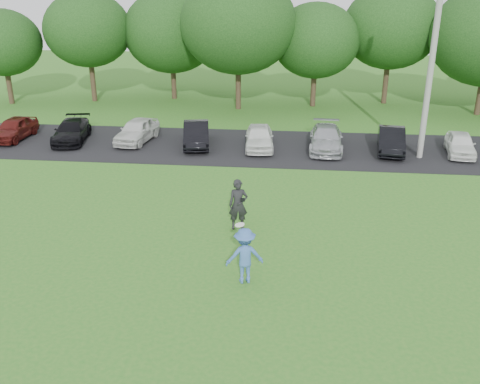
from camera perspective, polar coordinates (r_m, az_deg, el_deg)
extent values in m
plane|color=#2B7220|center=(16.09, -1.31, -8.97)|extent=(100.00, 100.00, 0.00)
cube|color=black|center=(27.99, 2.02, 4.81)|extent=(32.00, 6.50, 0.03)
cylinder|color=gray|center=(26.73, 19.86, 13.56)|extent=(0.28, 0.28, 9.87)
imported|color=#3E66AE|center=(15.43, 0.50, -6.81)|extent=(1.22, 0.89, 1.69)
cylinder|color=white|center=(14.79, -0.03, -3.52)|extent=(0.27, 0.27, 0.08)
imported|color=black|center=(18.58, -0.19, -1.36)|extent=(0.72, 0.52, 1.82)
cube|color=black|center=(18.30, 0.31, -0.84)|extent=(0.15, 0.12, 0.10)
imported|color=#551512|center=(31.69, -22.95, 6.27)|extent=(1.49, 3.51, 1.18)
imported|color=black|center=(30.21, -17.53, 6.22)|extent=(2.17, 4.05, 1.12)
imported|color=silver|center=(29.23, -10.94, 6.46)|extent=(1.95, 3.79, 1.23)
imported|color=black|center=(28.13, -4.68, 6.17)|extent=(1.91, 3.87, 1.22)
imported|color=white|center=(27.58, 2.07, 5.88)|extent=(1.67, 3.61, 1.20)
imported|color=#ACAEB3|center=(27.72, 9.16, 5.67)|extent=(1.79, 4.10, 1.17)
imported|color=black|center=(28.06, 15.83, 5.33)|extent=(1.70, 3.77, 1.20)
imported|color=white|center=(28.75, 22.44, 4.77)|extent=(1.72, 3.36, 1.09)
cylinder|color=#38281C|center=(41.09, -23.35, 10.18)|extent=(0.36, 0.36, 2.20)
ellipsoid|color=#214C19|center=(40.66, -24.01, 14.36)|extent=(5.20, 5.20, 4.42)
cylinder|color=#38281C|center=(39.97, -15.41, 11.25)|extent=(0.36, 0.36, 2.70)
ellipsoid|color=#214C19|center=(39.51, -15.94, 16.34)|extent=(5.94, 5.94, 5.05)
cylinder|color=#38281C|center=(39.74, -7.08, 11.43)|extent=(0.36, 0.36, 2.20)
ellipsoid|color=#214C19|center=(39.25, -7.33, 16.61)|extent=(6.68, 6.68, 5.68)
cylinder|color=#38281C|center=(36.16, -0.19, 10.95)|extent=(0.36, 0.36, 2.70)
ellipsoid|color=#214C19|center=(35.60, -0.20, 17.49)|extent=(7.42, 7.42, 6.31)
cylinder|color=#38281C|center=(37.40, 7.82, 10.73)|extent=(0.36, 0.36, 2.20)
ellipsoid|color=#214C19|center=(36.91, 8.09, 15.70)|extent=(5.76, 5.76, 4.90)
cylinder|color=#38281C|center=(39.20, 15.25, 11.07)|extent=(0.36, 0.36, 2.70)
ellipsoid|color=#214C19|center=(38.71, 15.83, 16.56)|extent=(6.50, 6.50, 5.53)
cylinder|color=#38281C|center=(37.86, 24.16, 9.17)|extent=(0.36, 0.36, 2.20)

